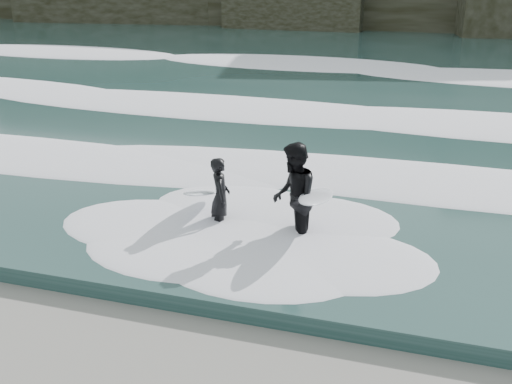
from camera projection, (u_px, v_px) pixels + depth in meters
sea at (383, 60)px, 33.05m from camera, size 90.00×52.00×0.30m
foam_near at (276, 171)px, 15.07m from camera, size 60.00×3.20×0.20m
foam_mid at (334, 108)px, 21.32m from camera, size 60.00×4.00×0.24m
foam_far at (372, 66)px, 29.36m from camera, size 60.00×4.80×0.30m
surfer_left at (216, 196)px, 12.36m from camera, size 1.06×1.95×1.57m
surfer_right at (295, 197)px, 11.63m from camera, size 1.26×2.11×2.03m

